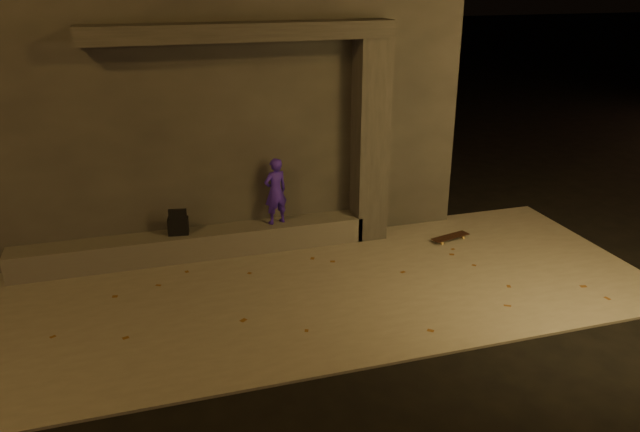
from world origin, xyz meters
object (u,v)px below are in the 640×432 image
object	(u,v)px
column	(370,142)
skateboarder	(276,191)
backpack	(178,225)
skateboard	(450,237)

from	to	relation	value
column	skateboarder	size ratio (longest dim) A/B	3.03
skateboarder	backpack	distance (m)	1.76
skateboarder	skateboard	bearing A→B (deg)	150.62
skateboard	column	bearing A→B (deg)	139.11
skateboarder	backpack	bearing A→B (deg)	-16.81
backpack	skateboard	distance (m)	4.89
column	skateboard	world-z (taller)	column
backpack	skateboarder	bearing A→B (deg)	8.94
backpack	skateboard	size ratio (longest dim) A/B	0.61
column	skateboarder	bearing A→B (deg)	180.00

